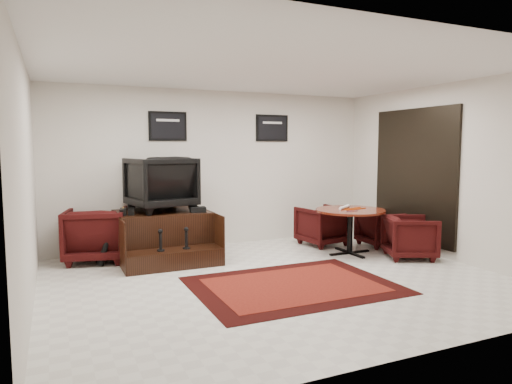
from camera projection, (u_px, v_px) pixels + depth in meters
ground at (279, 280)px, 6.17m from camera, size 6.00×6.00×0.00m
room_shell at (302, 148)px, 6.27m from camera, size 6.02×5.02×2.81m
area_rug at (293, 285)px, 5.91m from camera, size 2.56×1.92×0.01m
shine_podium at (164, 237)px, 7.36m from camera, size 1.46×1.51×0.75m
shine_chair at (161, 181)px, 7.40m from camera, size 1.10×1.06×0.98m
shoes_pair at (127, 212)px, 7.03m from camera, size 0.26×0.29×0.10m
polish_kit at (198, 210)px, 7.28m from camera, size 0.27×0.20×0.09m
umbrella_black at (108, 238)px, 6.88m from camera, size 0.31×0.12×0.83m
umbrella_hooked at (107, 236)px, 7.03m from camera, size 0.31×0.12×0.84m
armchair_side at (96, 232)px, 7.16m from camera, size 1.07×1.02×0.93m
meeting_table at (350, 215)px, 7.62m from camera, size 1.15×1.15×0.75m
table_chair_back at (322, 223)px, 8.37m from camera, size 0.86×0.81×0.79m
table_chair_window at (381, 226)px, 8.28m from camera, size 0.68×0.72×0.71m
table_chair_corner at (410, 235)px, 7.35m from camera, size 0.93×0.95×0.76m
paper_roll at (344, 207)px, 7.71m from camera, size 0.37×0.28×0.05m
table_clutter at (354, 209)px, 7.63m from camera, size 0.57×0.37×0.01m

